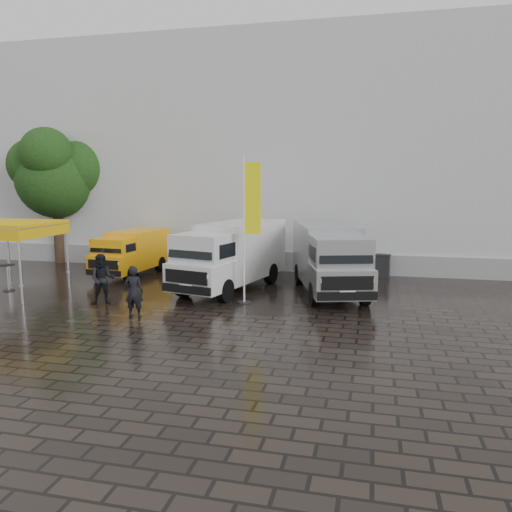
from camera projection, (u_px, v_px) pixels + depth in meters
The scene contains 13 objects.
ground at pixel (238, 310), 17.66m from camera, with size 120.00×120.00×0.00m, color black.
exhibition_hall at pixel (334, 157), 31.70m from camera, with size 44.00×16.00×12.00m, color silver.
hall_plinth at pixel (319, 263), 24.78m from camera, with size 44.00×0.15×1.00m, color gray.
van_yellow at pixel (131, 254), 23.98m from camera, with size 1.77×4.61×2.13m, color #FCA50D, non-canonical shape.
van_white at pixel (231, 257), 20.81m from camera, with size 2.13×6.40×2.78m, color silver, non-canonical shape.
van_silver at pixel (329, 260), 20.09m from camera, with size 2.12×6.36×2.75m, color #A8A9AD, non-canonical shape.
canopy_tent at pixel (10, 227), 19.82m from camera, with size 3.14×3.14×2.91m.
flagpole at pixel (249, 222), 18.23m from camera, with size 0.88×0.50×5.42m.
tree at pixel (55, 175), 27.47m from camera, with size 4.22×4.26×7.58m.
cocktail_table at pixel (8, 278), 20.70m from camera, with size 0.60×0.60×1.10m, color black.
wheelie_bin at pixel (383, 266), 23.60m from camera, with size 0.66×0.66×1.10m, color black.
person_front at pixel (134, 292), 16.63m from camera, with size 0.63×0.42×1.74m, color black.
person_tent at pixel (103, 279), 18.37m from camera, with size 0.91×0.71×1.88m, color black.
Camera 1 is at (4.57, -16.56, 4.54)m, focal length 35.00 mm.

